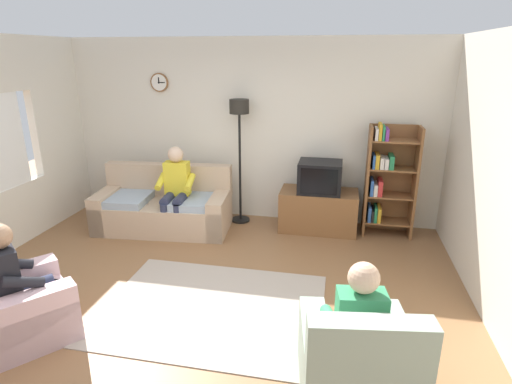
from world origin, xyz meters
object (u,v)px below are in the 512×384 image
Objects in this scene: tv at (320,177)px; couch at (164,208)px; tv_stand at (318,210)px; floor_lamp at (239,127)px; person_in_left_armchair at (18,276)px; armchair_near_bookshelf at (356,365)px; person_in_right_armchair at (357,321)px; armchair_near_window at (13,311)px; person_on_couch at (175,186)px; bookshelf at (387,179)px.

couch is at bearing -170.62° from tv.
tv_stand is 1.83× the size of tv.
floor_lamp is 3.43m from person_in_left_armchair.
person_in_left_armchair is (-2.92, 0.15, 0.32)m from armchair_near_bookshelf.
person_in_left_armchair is (-0.23, -2.58, 0.29)m from couch.
armchair_near_bookshelf is (2.69, -2.74, -0.02)m from couch.
person_in_right_armchair reaches higher than armchair_near_bookshelf.
floor_lamp is 1.65× the size of person_in_right_armchair.
tv reaches higher than armchair_near_window.
person_on_couch is (-2.44, 2.63, 0.41)m from armchair_near_bookshelf.
person_in_right_armchair is (2.43, -2.54, -0.09)m from person_on_couch.
floor_lamp is at bearing 174.08° from tv.
floor_lamp is at bearing 117.17° from armchair_near_bookshelf.
tv_stand is at bearing 90.00° from tv.
couch is at bearing -170.00° from tv_stand.
person_in_right_armchair reaches higher than armchair_near_window.
bookshelf is 2.20m from floor_lamp.
couch is 3.28× the size of tv.
tv is 3.06m from person_in_right_armchair.
floor_lamp is at bearing 179.26° from bookshelf.
couch reaches higher than tv_stand.
tv_stand is (2.22, 0.39, -0.02)m from couch.
tv_stand is 3.16m from armchair_near_bookshelf.
armchair_near_window is 2.98m from person_in_right_armchair.
tv is 0.92m from bookshelf.
person_in_left_armchair is at bearing -129.69° from tv.
armchair_near_window and armchair_near_bookshelf have the same top height.
person_on_couch is (-1.98, -0.50, 0.40)m from tv_stand.
person_on_couch reaches higher than armchair_near_bookshelf.
tv_stand is 1.11× the size of armchair_near_bookshelf.
tv is 2.04m from person_on_couch.
tv is at bearing -90.00° from tv_stand.
bookshelf is at bearing 42.17° from person_in_left_armchair.
tv is at bearing 50.32° from armchair_near_window.
bookshelf is at bearing -0.74° from floor_lamp.
person_on_couch is (-0.79, -0.60, -0.75)m from floor_lamp.
person_in_left_armchair is at bearing -100.80° from person_on_couch.
person_in_left_armchair is (0.06, 0.07, 0.32)m from armchair_near_window.
floor_lamp is (-2.10, 0.03, 0.64)m from bookshelf.
person_in_right_armchair is (0.45, -3.02, -0.21)m from tv.
tv_stand is 0.98× the size of person_in_right_armchair.
bookshelf reaches higher than couch.
bookshelf is at bearing 6.01° from tv.
person_in_right_armchair is (-0.46, -3.11, -0.20)m from bookshelf.
tv is at bearing 98.55° from armchair_near_bookshelf.
armchair_near_window is 1.20× the size of armchair_near_bookshelf.
armchair_near_bookshelf is (1.66, -3.23, -1.16)m from floor_lamp.
tv is 3.18m from armchair_near_bookshelf.
couch is 1.99× the size of armchair_near_bookshelf.
couch and armchair_near_bookshelf have the same top height.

